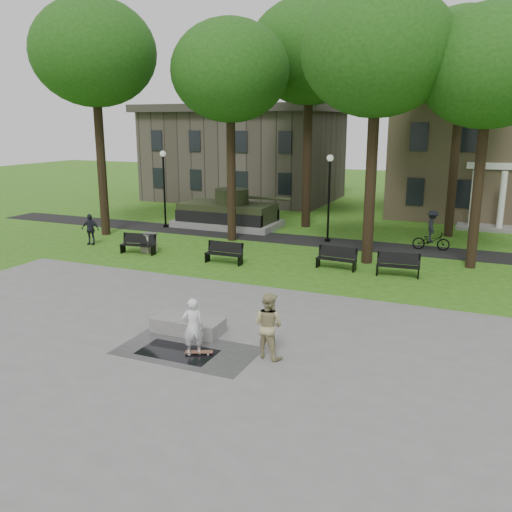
{
  "coord_description": "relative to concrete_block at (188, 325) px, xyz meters",
  "views": [
    {
      "loc": [
        8.53,
        -16.11,
        6.37
      ],
      "look_at": [
        0.49,
        2.39,
        1.4
      ],
      "focal_mm": 38.0,
      "sensor_mm": 36.0,
      "label": 1
    }
  ],
  "objects": [
    {
      "name": "friend_watching",
      "position": [
        2.99,
        -0.71,
        0.71
      ],
      "size": [
        1.05,
        0.9,
        1.87
      ],
      "primitive_type": "imported",
      "rotation": [
        0.0,
        0.0,
        2.9
      ],
      "color": "tan",
      "rests_on": "plaza"
    },
    {
      "name": "building_left",
      "position": [
        -11.27,
        28.91,
        3.35
      ],
      "size": [
        15.0,
        10.0,
        7.2
      ],
      "primitive_type": "cube",
      "color": "#4C443D",
      "rests_on": "ground"
    },
    {
      "name": "park_bench_1",
      "position": [
        -2.83,
        8.16,
        0.28
      ],
      "size": [
        1.8,
        0.53,
        1.0
      ],
      "rotation": [
        0.0,
        0.0,
        0.01
      ],
      "color": "black",
      "rests_on": "ground"
    },
    {
      "name": "plaza",
      "position": [
        -0.27,
        -2.59,
        -0.23
      ],
      "size": [
        22.0,
        16.0,
        0.02
      ],
      "primitive_type": "cube",
      "color": "gray",
      "rests_on": "ground"
    },
    {
      "name": "tree_2",
      "position": [
        3.23,
        10.91,
        9.07
      ],
      "size": [
        6.6,
        6.6,
        12.16
      ],
      "color": "black",
      "rests_on": "ground"
    },
    {
      "name": "park_bench_2",
      "position": [
        2.22,
        9.26,
        0.28
      ],
      "size": [
        1.82,
        0.62,
        1.0
      ],
      "rotation": [
        0.0,
        0.0,
        -0.06
      ],
      "color": "black",
      "rests_on": "ground"
    },
    {
      "name": "park_bench_0",
      "position": [
        -7.63,
        8.17,
        0.28
      ],
      "size": [
        1.84,
        0.72,
        1.0
      ],
      "rotation": [
        0.0,
        0.0,
        0.11
      ],
      "color": "black",
      "rests_on": "ground"
    },
    {
      "name": "ground",
      "position": [
        -0.27,
        2.41,
        -0.24
      ],
      "size": [
        120.0,
        120.0,
        0.0
      ],
      "primitive_type": "plane",
      "color": "#2A6116",
      "rests_on": "ground"
    },
    {
      "name": "lamp_mid",
      "position": [
        0.23,
        14.71,
        2.55
      ],
      "size": [
        0.36,
        0.36,
        4.73
      ],
      "color": "black",
      "rests_on": "ground"
    },
    {
      "name": "puddle",
      "position": [
        0.5,
        -1.46,
        -0.22
      ],
      "size": [
        2.2,
        1.2,
        0.0
      ],
      "primitive_type": "cube",
      "color": "black",
      "rests_on": "plaza"
    },
    {
      "name": "tank_monument",
      "position": [
        -6.73,
        16.41,
        0.61
      ],
      "size": [
        7.45,
        3.4,
        2.4
      ],
      "color": "gray",
      "rests_on": "ground"
    },
    {
      "name": "trash_bin",
      "position": [
        -7.37,
        8.66,
        0.24
      ],
      "size": [
        0.8,
        0.8,
        0.96
      ],
      "rotation": [
        0.0,
        0.0,
        -0.25
      ],
      "color": "#A89D8A",
      "rests_on": "ground"
    },
    {
      "name": "footpath",
      "position": [
        -0.27,
        14.41,
        -0.24
      ],
      "size": [
        44.0,
        2.6,
        0.01
      ],
      "primitive_type": "cube",
      "color": "black",
      "rests_on": "ground"
    },
    {
      "name": "cyclist",
      "position": [
        5.69,
        14.83,
        0.6
      ],
      "size": [
        1.91,
        1.12,
        2.06
      ],
      "rotation": [
        0.0,
        0.0,
        1.72
      ],
      "color": "black",
      "rests_on": "ground"
    },
    {
      "name": "tree_4",
      "position": [
        -2.27,
        18.41,
        10.15
      ],
      "size": [
        7.2,
        7.2,
        13.5
      ],
      "color": "black",
      "rests_on": "ground"
    },
    {
      "name": "park_bench_3",
      "position": [
        4.95,
        9.15,
        0.28
      ],
      "size": [
        1.84,
        0.7,
        1.0
      ],
      "rotation": [
        0.0,
        0.0,
        0.1
      ],
      "color": "black",
      "rests_on": "ground"
    },
    {
      "name": "tree_5",
      "position": [
        6.23,
        18.91,
        9.42
      ],
      "size": [
        6.4,
        6.4,
        12.44
      ],
      "color": "black",
      "rests_on": "ground"
    },
    {
      "name": "tree_1",
      "position": [
        -4.77,
        12.91,
        8.71
      ],
      "size": [
        6.2,
        6.2,
        11.63
      ],
      "color": "black",
      "rests_on": "ground"
    },
    {
      "name": "tree_0",
      "position": [
        -12.27,
        11.41,
        9.78
      ],
      "size": [
        6.8,
        6.8,
        12.97
      ],
      "color": "black",
      "rests_on": "ground"
    },
    {
      "name": "tree_3",
      "position": [
        7.73,
        11.91,
        8.35
      ],
      "size": [
        6.0,
        6.0,
        11.19
      ],
      "color": "black",
      "rests_on": "ground"
    },
    {
      "name": "pedestrian_walker",
      "position": [
        -11.23,
        8.87,
        0.59
      ],
      "size": [
        1.04,
        0.63,
        1.66
      ],
      "primitive_type": "imported",
      "rotation": [
        0.0,
        0.0,
        0.25
      ],
      "color": "#20212B",
      "rests_on": "ground"
    },
    {
      "name": "lamp_left",
      "position": [
        -10.27,
        14.71,
        2.55
      ],
      "size": [
        0.36,
        0.36,
        4.73
      ],
      "color": "black",
      "rests_on": "ground"
    },
    {
      "name": "skateboarder",
      "position": [
        0.99,
        -1.39,
        0.6
      ],
      "size": [
        0.72,
        0.68,
        1.65
      ],
      "primitive_type": "imported",
      "rotation": [
        0.0,
        0.0,
        3.78
      ],
      "color": "silver",
      "rests_on": "plaza"
    },
    {
      "name": "skateboard",
      "position": [
        1.13,
        -1.33,
        -0.19
      ],
      "size": [
        0.79,
        0.5,
        0.07
      ],
      "primitive_type": "cube",
      "rotation": [
        0.0,
        0.0,
        0.42
      ],
      "color": "brown",
      "rests_on": "plaza"
    },
    {
      "name": "concrete_block",
      "position": [
        0.0,
        0.0,
        0.0
      ],
      "size": [
        2.22,
        1.03,
        0.45
      ],
      "primitive_type": "cube",
      "rotation": [
        0.0,
        0.0,
        0.02
      ],
      "color": "gray",
      "rests_on": "plaza"
    }
  ]
}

